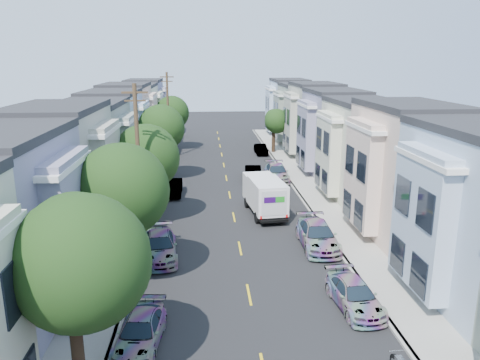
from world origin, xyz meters
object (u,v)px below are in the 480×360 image
Objects in this scene: tree_a at (78,263)px; tree_e at (171,113)px; tree_d at (160,128)px; parked_left_b at (140,332)px; parked_right_b at (317,236)px; parked_right_d at (261,150)px; parked_left_c at (160,247)px; parked_right_a at (354,295)px; fedex_truck at (265,194)px; tree_far_r at (276,122)px; lead_sedan at (253,174)px; utility_pole_far at (168,116)px; parked_left_d at (173,188)px; parked_right_c at (277,173)px; tree_b at (120,191)px; utility_pole_near at (139,164)px; tree_c at (145,158)px.

tree_e is at bearing 90.00° from tree_a.
tree_a is at bearing -90.00° from tree_d.
parked_right_b is at bearing 50.74° from parked_left_b.
parked_right_b is 29.94m from parked_right_d.
parked_right_a is at bearing -39.66° from parked_left_c.
tree_far_r is at bearing 73.03° from fedex_truck.
tree_d is 9.96m from lead_sedan.
utility_pole_far is at bearing 102.38° from parked_right_a.
fedex_truck is at bearing -38.15° from parked_left_d.
parked_right_c reaches higher than parked_right_a.
parked_left_c is (1.40, 3.79, -4.57)m from tree_b.
tree_far_r is 1.31× the size of lead_sedan.
utility_pole_near is (0.00, -31.41, 0.28)m from tree_e.
tree_a reaches higher than lead_sedan.
tree_a is 1.53× the size of parked_left_c.
utility_pole_near is 2.06× the size of parked_left_c.
tree_c is at bearing -116.21° from parked_right_d.
parked_right_a is 0.84× the size of parked_right_b.
fedex_truck is at bearing -101.99° from parked_right_c.
utility_pole_near reaches higher than lead_sedan.
utility_pole_far is 2.49× the size of parked_left_d.
parked_left_b is (-11.79, -40.63, -3.37)m from tree_far_r.
tree_d is at bearing 90.01° from utility_pole_near.
parked_right_c is at bearing 62.70° from tree_b.
utility_pole_near reaches higher than parked_left_b.
tree_b is 12.44m from parked_right_a.
utility_pole_far reaches higher than parked_right_d.
tree_e reaches higher than parked_right_c.
tree_c is 1.77× the size of parked_left_b.
parked_left_c is (1.40, -3.05, -4.42)m from utility_pole_near.
tree_a is 45.52m from tree_far_r.
lead_sedan reaches higher than parked_left_d.
tree_c is 1.71× the size of lead_sedan.
tree_d is 14.25m from fedex_truck.
parked_right_c is at bearing -2.53° from tree_d.
utility_pole_near reaches higher than parked_right_b.
parked_right_b is at bearing -51.93° from parked_left_d.
lead_sedan is 1.14× the size of parked_right_d.
parked_left_d is 22.27m from parked_right_a.
utility_pole_near and utility_pole_far have the same top height.
tree_far_r is 0.56× the size of utility_pole_near.
tree_e is 0.71× the size of utility_pole_near.
fedex_truck is at bearing 28.17° from utility_pole_near.
tree_b is 1.03× the size of tree_d.
parked_right_c is (2.51, 10.21, -0.82)m from fedex_truck.
lead_sedan is (8.87, 21.51, -4.58)m from tree_b.
tree_b is at bearing -109.15° from lead_sedan.
tree_far_r is 1.09× the size of parked_right_c.
lead_sedan is (8.87, 14.67, -4.44)m from utility_pole_near.
parked_left_c is at bearing -173.55° from parked_right_b.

